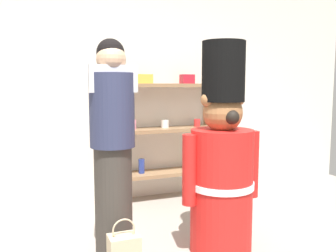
# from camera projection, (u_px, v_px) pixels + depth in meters

# --- Properties ---
(back_wall) EXTENTS (6.40, 0.12, 2.60)m
(back_wall) POSITION_uv_depth(u_px,v_px,m) (112.00, 86.00, 4.01)
(back_wall) COLOR silver
(back_wall) RESTS_ON ground_plane
(merchandise_shelf) EXTENTS (1.22, 0.35, 1.67)m
(merchandise_shelf) POSITION_uv_depth(u_px,v_px,m) (165.00, 126.00, 4.06)
(merchandise_shelf) COLOR #93704C
(merchandise_shelf) RESTS_ON ground_plane
(teddy_bear_guard) EXTENTS (0.66, 0.50, 1.63)m
(teddy_bear_guard) POSITION_uv_depth(u_px,v_px,m) (222.00, 166.00, 2.75)
(teddy_bear_guard) COLOR red
(teddy_bear_guard) RESTS_ON ground_plane
(person_shopper) EXTENTS (0.35, 0.34, 1.65)m
(person_shopper) POSITION_uv_depth(u_px,v_px,m) (113.00, 145.00, 2.67)
(person_shopper) COLOR #38332D
(person_shopper) RESTS_ON ground_plane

